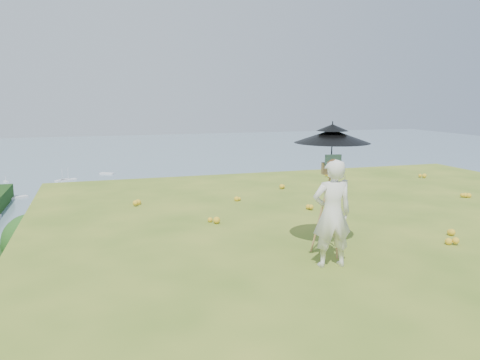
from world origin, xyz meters
name	(u,v)px	position (x,y,z in m)	size (l,w,h in m)	color
ground	(388,225)	(0.00, 0.00, 0.00)	(14.00, 14.00, 0.00)	#4D7320
shoreline_tier	(134,310)	(0.00, 75.00, -36.00)	(170.00, 28.00, 8.00)	slate
bay_water	(107,169)	(0.00, 240.00, -34.00)	(700.00, 700.00, 0.00)	#6E909E
slope_trees	(162,283)	(0.00, 35.00, -15.00)	(110.00, 50.00, 6.00)	#195218
harbor_town	(133,276)	(0.00, 75.00, -29.50)	(110.00, 22.00, 5.00)	silver
moored_boats	(76,203)	(-12.50, 161.00, -33.65)	(140.00, 140.00, 0.70)	white
wildflowers	(381,219)	(0.00, 0.25, 0.06)	(10.00, 10.50, 0.12)	gold
painter	(332,214)	(-2.18, -1.69, 0.81)	(0.59, 0.39, 1.62)	silver
field_easel	(330,204)	(-1.92, -1.14, 0.81)	(0.62, 0.62, 1.62)	#A26744
sun_umbrella	(332,147)	(-1.91, -1.11, 1.73)	(1.19, 1.19, 0.80)	black
painter_cap	(334,162)	(-2.18, -1.69, 1.57)	(0.19, 0.22, 0.10)	#DC797D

